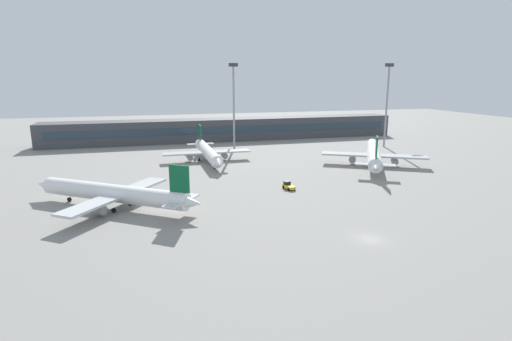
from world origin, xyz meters
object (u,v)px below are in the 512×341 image
at_px(airplane_far, 208,152).
at_px(floodlight_tower_west, 387,100).
at_px(baggage_tug_yellow, 288,186).
at_px(floodlight_tower_east, 234,101).
at_px(airplane_near, 112,193).
at_px(airplane_mid, 374,154).

relative_size(airplane_far, floodlight_tower_west, 1.28).
height_order(airplane_far, baggage_tug_yellow, airplane_far).
bearing_deg(floodlight_tower_east, floodlight_tower_west, -10.43).
distance_m(airplane_near, airplane_mid, 76.14).
relative_size(airplane_near, airplane_mid, 0.86).
bearing_deg(airplane_near, floodlight_tower_west, 28.11).
bearing_deg(airplane_mid, airplane_far, 159.45).
height_order(airplane_far, floodlight_tower_west, floodlight_tower_west).
distance_m(airplane_mid, floodlight_tower_east, 52.87).
height_order(airplane_far, floodlight_tower_east, floodlight_tower_east).
height_order(airplane_near, floodlight_tower_west, floodlight_tower_west).
bearing_deg(airplane_mid, floodlight_tower_east, 132.14).
bearing_deg(airplane_near, airplane_mid, 17.43).
relative_size(airplane_mid, floodlight_tower_east, 1.28).
xyz_separation_m(airplane_mid, airplane_far, (-47.15, 17.68, -0.32)).
bearing_deg(baggage_tug_yellow, airplane_far, 109.45).
bearing_deg(floodlight_tower_west, airplane_mid, -128.08).
height_order(baggage_tug_yellow, floodlight_tower_west, floodlight_tower_west).
xyz_separation_m(airplane_far, baggage_tug_yellow, (13.03, -36.90, -2.17)).
xyz_separation_m(airplane_near, floodlight_tower_east, (38.45, 60.60, 14.31)).
xyz_separation_m(airplane_near, airplane_mid, (72.65, 22.80, 0.26)).
bearing_deg(airplane_far, floodlight_tower_east, 57.24).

